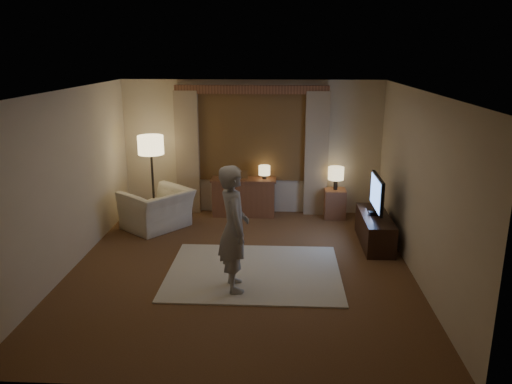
# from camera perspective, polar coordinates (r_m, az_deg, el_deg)

# --- Properties ---
(room) EXTENTS (5.04, 5.54, 2.64)m
(room) POSITION_cam_1_polar(r_m,az_deg,el_deg) (7.55, -1.51, 2.14)
(room) COLOR brown
(room) RESTS_ON ground
(rug) EXTENTS (2.50, 2.00, 0.02)m
(rug) POSITION_cam_1_polar(r_m,az_deg,el_deg) (7.37, -0.24, -9.12)
(rug) COLOR beige
(rug) RESTS_ON floor
(sideboard) EXTENTS (1.20, 0.40, 0.70)m
(sideboard) POSITION_cam_1_polar(r_m,az_deg,el_deg) (9.74, -1.40, -0.68)
(sideboard) COLOR brown
(sideboard) RESTS_ON floor
(picture_frame) EXTENTS (0.16, 0.02, 0.20)m
(picture_frame) POSITION_cam_1_polar(r_m,az_deg,el_deg) (9.62, -1.42, 1.89)
(picture_frame) COLOR brown
(picture_frame) RESTS_ON sideboard
(plant) EXTENTS (0.17, 0.13, 0.30)m
(plant) POSITION_cam_1_polar(r_m,az_deg,el_deg) (9.64, -3.79, 2.20)
(plant) COLOR #999999
(plant) RESTS_ON sideboard
(table_lamp_sideboard) EXTENTS (0.22, 0.22, 0.30)m
(table_lamp_sideboard) POSITION_cam_1_polar(r_m,az_deg,el_deg) (9.57, 0.97, 2.43)
(table_lamp_sideboard) COLOR black
(table_lamp_sideboard) RESTS_ON sideboard
(floor_lamp) EXTENTS (0.47, 0.47, 1.63)m
(floor_lamp) POSITION_cam_1_polar(r_m,az_deg,el_deg) (9.41, -11.91, 4.75)
(floor_lamp) COLOR black
(floor_lamp) RESTS_ON floor
(armchair) EXTENTS (1.43, 1.45, 0.71)m
(armchair) POSITION_cam_1_polar(r_m,az_deg,el_deg) (9.20, -11.23, -1.95)
(armchair) COLOR beige
(armchair) RESTS_ON floor
(side_table) EXTENTS (0.40, 0.40, 0.56)m
(side_table) POSITION_cam_1_polar(r_m,az_deg,el_deg) (9.74, 8.98, -1.31)
(side_table) COLOR brown
(side_table) RESTS_ON floor
(table_lamp_side) EXTENTS (0.30, 0.30, 0.44)m
(table_lamp_side) POSITION_cam_1_polar(r_m,az_deg,el_deg) (9.58, 9.13, 2.05)
(table_lamp_side) COLOR black
(table_lamp_side) RESTS_ON side_table
(tv_stand) EXTENTS (0.45, 1.40, 0.50)m
(tv_stand) POSITION_cam_1_polar(r_m,az_deg,el_deg) (8.57, 13.40, -4.18)
(tv_stand) COLOR black
(tv_stand) RESTS_ON floor
(tv) EXTENTS (0.22, 0.92, 0.66)m
(tv) POSITION_cam_1_polar(r_m,az_deg,el_deg) (8.38, 13.65, -0.22)
(tv) COLOR black
(tv) RESTS_ON tv_stand
(person) EXTENTS (0.55, 0.70, 1.71)m
(person) POSITION_cam_1_polar(r_m,az_deg,el_deg) (6.57, -2.56, -4.18)
(person) COLOR gray
(person) RESTS_ON rug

